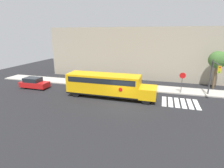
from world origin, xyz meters
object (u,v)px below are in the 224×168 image
at_px(school_bus, 107,84).
at_px(traffic_light, 214,73).
at_px(parked_car, 34,83).
at_px(tree_near_sidewalk, 218,60).
at_px(stop_sign, 182,80).

distance_m(school_bus, traffic_light, 12.72).
relative_size(school_bus, parked_car, 2.68).
height_order(traffic_light, tree_near_sidewalk, tree_near_sidewalk).
bearing_deg(tree_near_sidewalk, parked_car, -164.11).
bearing_deg(stop_sign, parked_car, -170.75).
distance_m(school_bus, parked_car, 11.19).
relative_size(school_bus, stop_sign, 3.82).
bearing_deg(traffic_light, tree_near_sidewalk, 72.87).
distance_m(parked_car, traffic_light, 23.65).
relative_size(parked_car, tree_near_sidewalk, 0.76).
height_order(school_bus, traffic_light, traffic_light).
height_order(stop_sign, traffic_light, traffic_light).
distance_m(parked_car, stop_sign, 20.39).
bearing_deg(traffic_light, parked_car, -173.58).
distance_m(stop_sign, tree_near_sidewalk, 6.38).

